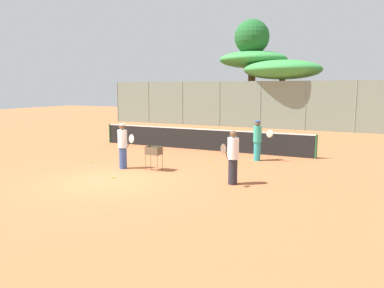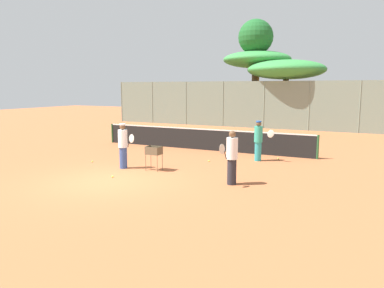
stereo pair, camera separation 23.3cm
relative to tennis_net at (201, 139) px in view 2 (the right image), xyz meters
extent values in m
plane|color=#B26038|center=(0.00, -7.21, -0.56)|extent=(80.00, 80.00, 0.00)
cylinder|color=#26592D|center=(-5.60, 0.00, -0.02)|extent=(0.10, 0.10, 1.07)
cylinder|color=#26592D|center=(5.60, 0.00, -0.02)|extent=(0.10, 0.10, 1.07)
cube|color=black|center=(0.00, 0.00, -0.05)|extent=(11.20, 0.01, 1.01)
cube|color=white|center=(0.00, 0.00, 0.48)|extent=(11.20, 0.02, 0.06)
cylinder|color=gray|center=(-13.33, 11.09, 1.23)|extent=(0.08, 0.08, 3.58)
cylinder|color=gray|center=(-10.00, 11.09, 1.23)|extent=(0.08, 0.08, 3.58)
cylinder|color=gray|center=(-6.67, 11.09, 1.23)|extent=(0.08, 0.08, 3.58)
cylinder|color=gray|center=(-3.33, 11.09, 1.23)|extent=(0.08, 0.08, 3.58)
cylinder|color=gray|center=(0.00, 11.09, 1.23)|extent=(0.08, 0.08, 3.58)
cylinder|color=gray|center=(3.33, 11.09, 1.23)|extent=(0.08, 0.08, 3.58)
cylinder|color=gray|center=(6.67, 11.09, 1.23)|extent=(0.08, 0.08, 3.58)
cube|color=gray|center=(0.00, 11.09, 1.23)|extent=(26.67, 0.01, 3.58)
cylinder|color=brown|center=(-1.58, 13.70, 2.61)|extent=(0.49, 0.49, 6.33)
sphere|color=#1E6028|center=(-1.58, 13.70, 6.63)|extent=(2.85, 2.85, 2.85)
cylinder|color=brown|center=(-1.59, 14.27, 1.79)|extent=(0.45, 0.45, 4.71)
ellipsoid|color=#388E42|center=(-1.59, 14.27, 4.85)|extent=(5.64, 5.64, 1.41)
cylinder|color=brown|center=(1.17, 13.01, 1.30)|extent=(0.45, 0.45, 3.72)
ellipsoid|color=#388E42|center=(1.17, 13.01, 3.91)|extent=(6.04, 6.04, 1.51)
cylinder|color=#26262D|center=(3.78, -5.73, -0.14)|extent=(0.29, 0.29, 0.83)
cylinder|color=white|center=(3.78, -5.73, 0.62)|extent=(0.36, 0.36, 0.69)
sphere|color=brown|center=(3.78, -5.73, 1.08)|extent=(0.23, 0.23, 0.23)
cylinder|color=black|center=(3.69, -6.08, 0.45)|extent=(0.06, 0.15, 0.27)
ellipsoid|color=silver|center=(3.65, -6.25, 0.67)|extent=(0.13, 0.39, 0.43)
cylinder|color=teal|center=(3.38, -1.53, -0.16)|extent=(0.29, 0.29, 0.81)
cylinder|color=teal|center=(3.38, -1.53, 0.58)|extent=(0.35, 0.35, 0.67)
sphere|color=brown|center=(3.38, -1.53, 1.03)|extent=(0.22, 0.22, 0.22)
cylinder|color=#2659B2|center=(3.38, -1.53, 1.12)|extent=(0.23, 0.23, 0.05)
cylinder|color=black|center=(3.74, -1.55, 0.42)|extent=(0.15, 0.04, 0.27)
ellipsoid|color=silver|center=(3.92, -1.56, 0.64)|extent=(0.40, 0.05, 0.43)
cylinder|color=#334C8C|center=(-0.84, -5.30, -0.15)|extent=(0.29, 0.29, 0.82)
cylinder|color=white|center=(-0.84, -5.30, 0.60)|extent=(0.36, 0.36, 0.68)
sphere|color=brown|center=(-0.84, -5.30, 1.05)|extent=(0.22, 0.22, 0.22)
cylinder|color=white|center=(-0.84, -5.30, 1.15)|extent=(0.23, 0.23, 0.06)
cylinder|color=black|center=(-0.49, -5.40, 0.43)|extent=(0.15, 0.07, 0.27)
ellipsoid|color=silver|center=(-0.32, -5.45, 0.65)|extent=(0.39, 0.14, 0.43)
cylinder|color=brown|center=(0.17, -5.27, -0.25)|extent=(0.02, 0.02, 0.62)
cylinder|color=brown|center=(0.68, -5.27, -0.25)|extent=(0.02, 0.02, 0.62)
cylinder|color=brown|center=(0.17, -4.91, -0.25)|extent=(0.02, 0.02, 0.62)
cylinder|color=brown|center=(0.68, -4.91, -0.25)|extent=(0.02, 0.02, 0.62)
cube|color=brown|center=(0.42, -5.09, 0.06)|extent=(0.55, 0.40, 0.01)
cube|color=brown|center=(0.42, -5.29, 0.21)|extent=(0.55, 0.01, 0.30)
cube|color=brown|center=(0.42, -4.89, 0.21)|extent=(0.55, 0.01, 0.30)
cube|color=brown|center=(0.15, -5.09, 0.21)|extent=(0.01, 0.40, 0.30)
cube|color=brown|center=(0.70, -5.09, 0.21)|extent=(0.01, 0.40, 0.30)
sphere|color=#D1E54C|center=(0.23, -5.09, 0.16)|extent=(0.07, 0.07, 0.07)
sphere|color=#D1E54C|center=(0.42, -5.08, 0.10)|extent=(0.07, 0.07, 0.07)
sphere|color=#D1E54C|center=(0.43, -5.11, 0.16)|extent=(0.07, 0.07, 0.07)
sphere|color=#D1E54C|center=(0.49, -4.95, 0.16)|extent=(0.07, 0.07, 0.07)
sphere|color=#D1E54C|center=(0.31, -4.96, 0.10)|extent=(0.07, 0.07, 0.07)
sphere|color=#D1E54C|center=(0.60, -4.99, 0.10)|extent=(0.07, 0.07, 0.07)
sphere|color=#D1E54C|center=(0.62, -5.00, 0.10)|extent=(0.07, 0.07, 0.07)
sphere|color=#D1E54C|center=(0.39, -5.08, 0.10)|extent=(0.07, 0.07, 0.07)
sphere|color=#D1E54C|center=(1.60, -2.65, -0.53)|extent=(0.07, 0.07, 0.07)
sphere|color=#D1E54C|center=(4.08, -0.79, -0.53)|extent=(0.07, 0.07, 0.07)
sphere|color=#D1E54C|center=(-2.72, -4.95, -0.53)|extent=(0.07, 0.07, 0.07)
sphere|color=#D1E54C|center=(-0.25, -6.71, -0.53)|extent=(0.07, 0.07, 0.07)
cube|color=#232328|center=(-5.21, 15.39, -0.11)|extent=(4.20, 1.70, 0.90)
cube|color=#33383D|center=(-5.41, 15.39, 0.69)|extent=(2.20, 1.50, 0.70)
camera|label=1|loc=(7.70, -16.90, 2.54)|focal=35.00mm
camera|label=2|loc=(7.91, -16.80, 2.54)|focal=35.00mm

